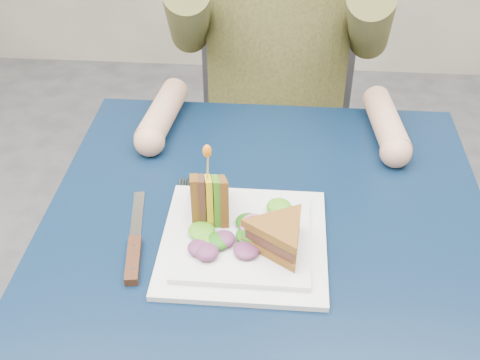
# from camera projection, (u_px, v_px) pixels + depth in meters

# --- Properties ---
(table) EXTENTS (0.75, 0.75, 0.73)m
(table) POSITION_uv_depth(u_px,v_px,m) (265.00, 253.00, 1.05)
(table) COLOR black
(table) RESTS_ON ground
(chair) EXTENTS (0.42, 0.40, 0.93)m
(chair) POSITION_uv_depth(u_px,v_px,m) (275.00, 112.00, 1.65)
(chair) COLOR #47474C
(chair) RESTS_ON ground
(plate) EXTENTS (0.26, 0.26, 0.02)m
(plate) POSITION_uv_depth(u_px,v_px,m) (244.00, 240.00, 0.95)
(plate) COLOR white
(plate) RESTS_ON table
(sandwich_flat) EXTENTS (0.16, 0.16, 0.05)m
(sandwich_flat) POSITION_uv_depth(u_px,v_px,m) (279.00, 236.00, 0.91)
(sandwich_flat) COLOR brown
(sandwich_flat) RESTS_ON plate
(sandwich_upright) EXTENTS (0.08, 0.13, 0.13)m
(sandwich_upright) POSITION_uv_depth(u_px,v_px,m) (209.00, 198.00, 0.96)
(sandwich_upright) COLOR brown
(sandwich_upright) RESTS_ON plate
(fork) EXTENTS (0.03, 0.18, 0.01)m
(fork) POSITION_uv_depth(u_px,v_px,m) (181.00, 213.00, 1.01)
(fork) COLOR silver
(fork) RESTS_ON table
(knife) EXTENTS (0.05, 0.22, 0.02)m
(knife) POSITION_uv_depth(u_px,v_px,m) (134.00, 251.00, 0.94)
(knife) COLOR silver
(knife) RESTS_ON table
(toothpick) EXTENTS (0.01, 0.01, 0.06)m
(toothpick) POSITION_uv_depth(u_px,v_px,m) (208.00, 166.00, 0.92)
(toothpick) COLOR tan
(toothpick) RESTS_ON sandwich_upright
(toothpick_frill) EXTENTS (0.01, 0.01, 0.02)m
(toothpick_frill) POSITION_uv_depth(u_px,v_px,m) (207.00, 151.00, 0.91)
(toothpick_frill) COLOR orange
(toothpick_frill) RESTS_ON sandwich_upright
(lettuce_spill) EXTENTS (0.15, 0.13, 0.02)m
(lettuce_spill) POSITION_uv_depth(u_px,v_px,m) (247.00, 226.00, 0.95)
(lettuce_spill) COLOR #337A14
(lettuce_spill) RESTS_ON plate
(onion_ring) EXTENTS (0.04, 0.04, 0.02)m
(onion_ring) POSITION_uv_depth(u_px,v_px,m) (254.00, 226.00, 0.94)
(onion_ring) COLOR #9E4C7A
(onion_ring) RESTS_ON plate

